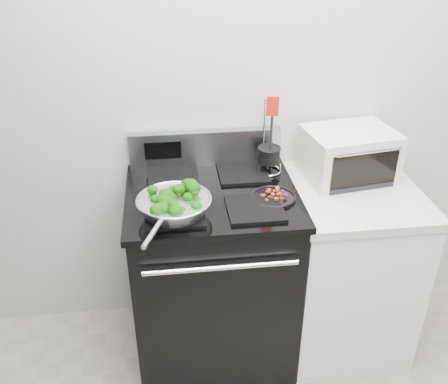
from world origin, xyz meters
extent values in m
cube|color=#B7B5AD|center=(0.00, 1.75, 1.35)|extent=(4.00, 0.02, 2.70)
cube|color=black|center=(-0.30, 1.41, 0.46)|extent=(0.76, 0.66, 0.92)
cube|color=black|center=(-0.30, 1.41, 0.94)|extent=(0.79, 0.69, 0.03)
cube|color=#99999E|center=(-0.30, 1.72, 1.04)|extent=(0.76, 0.05, 0.18)
cube|color=black|center=(-0.47, 1.24, 0.96)|extent=(0.24, 0.24, 0.01)
cube|color=black|center=(-0.13, 1.24, 0.96)|extent=(0.24, 0.24, 0.01)
cube|color=black|center=(-0.47, 1.58, 0.96)|extent=(0.24, 0.24, 0.01)
cube|color=black|center=(-0.13, 1.58, 0.96)|extent=(0.24, 0.24, 0.01)
cube|color=white|center=(0.39, 1.41, 0.44)|extent=(0.60, 0.66, 0.88)
cube|color=beige|center=(0.39, 1.41, 0.90)|extent=(0.62, 0.68, 0.04)
torus|color=silver|center=(-0.48, 1.24, 1.03)|extent=(0.32, 0.32, 0.01)
cylinder|color=silver|center=(-0.56, 1.01, 1.02)|extent=(0.09, 0.19, 0.02)
cylinder|color=black|center=(-0.03, 1.33, 0.95)|extent=(0.20, 0.20, 0.01)
cylinder|color=black|center=(0.00, 1.59, 1.04)|extent=(0.11, 0.11, 0.07)
cylinder|color=black|center=(0.00, 1.59, 1.13)|extent=(0.01, 0.01, 0.23)
cube|color=red|center=(0.00, 1.59, 1.30)|extent=(0.06, 0.02, 0.10)
cube|color=silver|center=(0.39, 1.56, 1.04)|extent=(0.46, 0.38, 0.24)
cube|color=black|center=(0.39, 1.40, 1.03)|extent=(0.33, 0.06, 0.17)
camera|label=1|loc=(-0.49, -0.57, 2.08)|focal=40.00mm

